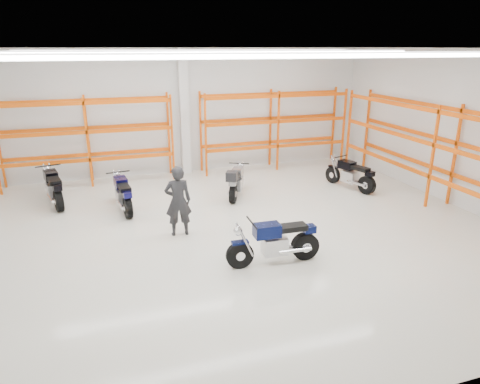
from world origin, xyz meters
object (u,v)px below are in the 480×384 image
object	(u,v)px
motorcycle_back_c	(236,182)
standing_man	(178,201)
motorcycle_back_a	(54,188)
motorcycle_back_b	(123,195)
motorcycle_main	(278,242)
structural_column	(184,113)
motorcycle_back_d	(352,175)

from	to	relation	value
motorcycle_back_c	standing_man	size ratio (longest dim) A/B	1.05
motorcycle_back_a	standing_man	bearing A→B (deg)	-46.24
motorcycle_back_b	motorcycle_back_c	size ratio (longest dim) A/B	1.09
motorcycle_back_b	standing_man	xyz separation A→B (m)	(1.24, -2.18, 0.42)
motorcycle_main	structural_column	distance (m)	7.92
motorcycle_back_d	motorcycle_back_c	bearing A→B (deg)	174.43
motorcycle_back_c	standing_man	xyz separation A→B (m)	(-2.20, -2.26, 0.40)
motorcycle_back_b	motorcycle_back_a	bearing A→B (deg)	149.45
motorcycle_back_a	standing_man	xyz separation A→B (m)	(3.19, -3.33, 0.40)
motorcycle_back_a	structural_column	xyz separation A→B (m)	(4.46, 2.22, 1.74)
motorcycle_back_b	motorcycle_main	bearing A→B (deg)	-55.12
motorcycle_back_a	motorcycle_back_d	size ratio (longest dim) A/B	1.09
structural_column	standing_man	bearing A→B (deg)	-102.90
standing_man	structural_column	distance (m)	5.85
motorcycle_back_b	motorcycle_back_d	distance (m)	7.37
motorcycle_back_d	motorcycle_back_a	bearing A→B (deg)	171.13
motorcycle_main	structural_column	world-z (taller)	structural_column
motorcycle_back_c	motorcycle_back_d	xyz separation A→B (m)	(3.92, -0.38, -0.03)
structural_column	motorcycle_back_d	bearing A→B (deg)	-37.10
motorcycle_back_a	motorcycle_back_d	xyz separation A→B (m)	(9.32, -1.45, -0.03)
motorcycle_main	motorcycle_back_c	bearing A→B (deg)	84.61
motorcycle_back_b	motorcycle_back_d	xyz separation A→B (m)	(7.37, -0.30, -0.00)
motorcycle_main	standing_man	distance (m)	2.83
motorcycle_back_d	structural_column	bearing A→B (deg)	142.90
motorcycle_back_c	structural_column	size ratio (longest dim) A/B	0.42
motorcycle_main	motorcycle_back_d	xyz separation A→B (m)	(4.34, 4.04, -0.02)
motorcycle_back_a	standing_man	size ratio (longest dim) A/B	1.20
motorcycle_back_c	motorcycle_back_d	distance (m)	3.94
standing_man	structural_column	world-z (taller)	structural_column
standing_man	structural_column	size ratio (longest dim) A/B	0.40
motorcycle_back_c	structural_column	xyz separation A→B (m)	(-0.93, 3.29, 1.75)
motorcycle_main	motorcycle_back_c	xyz separation A→B (m)	(0.42, 4.42, 0.01)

